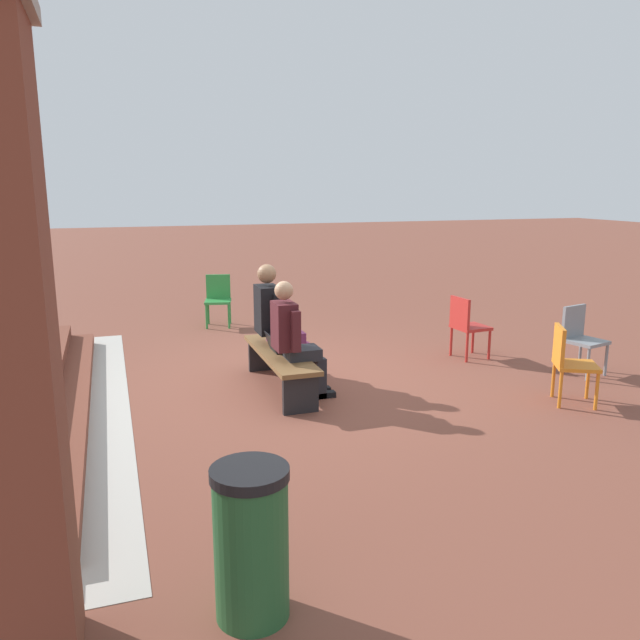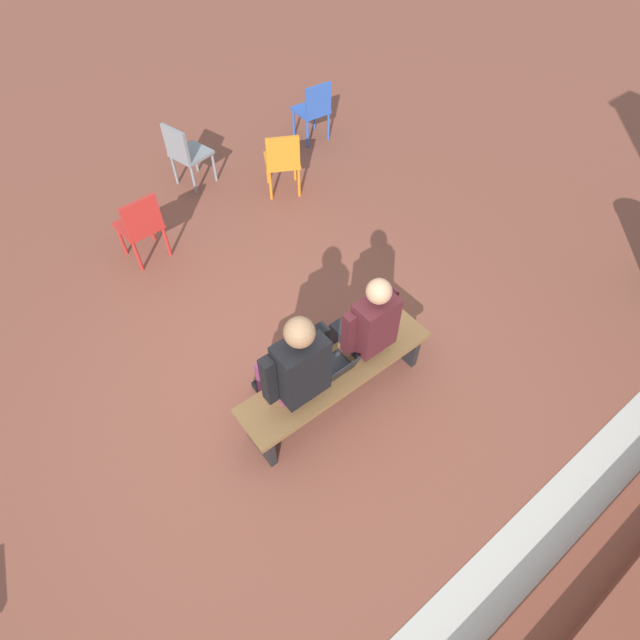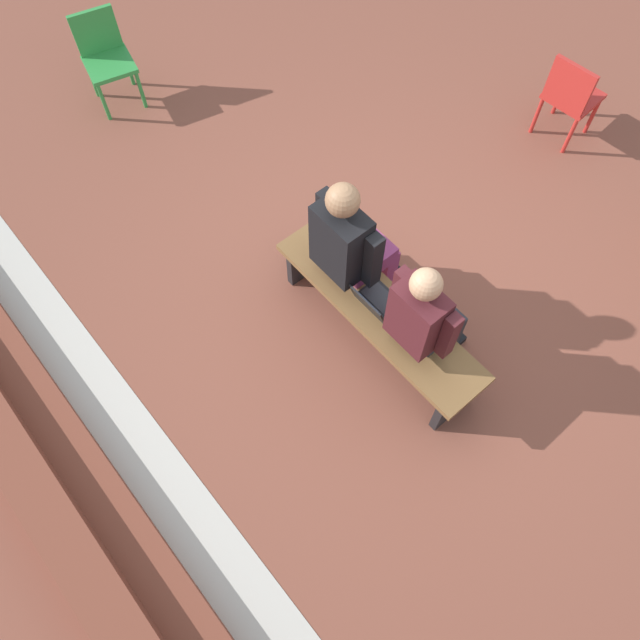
{
  "view_description": "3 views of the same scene",
  "coord_description": "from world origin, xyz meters",
  "px_view_note": "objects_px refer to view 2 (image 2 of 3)",
  "views": [
    {
      "loc": [
        -6.85,
        1.99,
        2.29
      ],
      "look_at": [
        -0.58,
        -0.13,
        0.86
      ],
      "focal_mm": 35.0,
      "sensor_mm": 36.0,
      "label": 1
    },
    {
      "loc": [
        1.31,
        1.99,
        3.9
      ],
      "look_at": [
        -0.41,
        -0.2,
        0.56
      ],
      "focal_mm": 28.0,
      "sensor_mm": 36.0,
      "label": 2
    },
    {
      "loc": [
        -1.67,
        1.99,
        4.25
      ],
      "look_at": [
        -0.16,
        0.71,
        0.71
      ],
      "focal_mm": 35.0,
      "sensor_mm": 36.0,
      "label": 3
    }
  ],
  "objects_px": {
    "plastic_chair_near_bench_right": "(283,160)",
    "person_student": "(365,326)",
    "person_adult": "(293,368)",
    "plastic_chair_far_right": "(185,152)",
    "plastic_chair_near_bench_left": "(141,224)",
    "bench": "(337,376)",
    "plastic_chair_by_pillar": "(314,108)",
    "laptop": "(335,369)"
  },
  "relations": [
    {
      "from": "person_adult",
      "to": "plastic_chair_far_right",
      "type": "height_order",
      "value": "person_adult"
    },
    {
      "from": "person_student",
      "to": "person_adult",
      "type": "height_order",
      "value": "person_adult"
    },
    {
      "from": "person_adult",
      "to": "plastic_chair_near_bench_right",
      "type": "height_order",
      "value": "person_adult"
    },
    {
      "from": "plastic_chair_near_bench_left",
      "to": "plastic_chair_by_pillar",
      "type": "distance_m",
      "value": 3.1
    },
    {
      "from": "bench",
      "to": "plastic_chair_by_pillar",
      "type": "xyz_separation_m",
      "value": [
        -2.5,
        -3.56,
        0.13
      ]
    },
    {
      "from": "person_student",
      "to": "laptop",
      "type": "bearing_deg",
      "value": 11.63
    },
    {
      "from": "person_adult",
      "to": "plastic_chair_far_right",
      "type": "xyz_separation_m",
      "value": [
        -0.96,
        -3.61,
        -0.26
      ]
    },
    {
      "from": "bench",
      "to": "person_adult",
      "type": "height_order",
      "value": "person_adult"
    },
    {
      "from": "person_student",
      "to": "laptop",
      "type": "xyz_separation_m",
      "value": [
        0.38,
        0.08,
        -0.2
      ]
    },
    {
      "from": "person_adult",
      "to": "plastic_chair_by_pillar",
      "type": "distance_m",
      "value": 4.54
    },
    {
      "from": "plastic_chair_near_bench_right",
      "to": "bench",
      "type": "bearing_deg",
      "value": 63.01
    },
    {
      "from": "person_student",
      "to": "plastic_chair_far_right",
      "type": "bearing_deg",
      "value": -93.54
    },
    {
      "from": "bench",
      "to": "plastic_chair_far_right",
      "type": "relative_size",
      "value": 2.14
    },
    {
      "from": "person_student",
      "to": "person_adult",
      "type": "bearing_deg",
      "value": -0.42
    },
    {
      "from": "person_adult",
      "to": "person_student",
      "type": "bearing_deg",
      "value": 179.58
    },
    {
      "from": "plastic_chair_by_pillar",
      "to": "plastic_chair_near_bench_left",
      "type": "bearing_deg",
      "value": 15.85
    },
    {
      "from": "plastic_chair_near_bench_left",
      "to": "person_student",
      "type": "bearing_deg",
      "value": 107.32
    },
    {
      "from": "bench",
      "to": "laptop",
      "type": "bearing_deg",
      "value": 21.94
    },
    {
      "from": "person_adult",
      "to": "plastic_chair_near_bench_right",
      "type": "distance_m",
      "value": 3.28
    },
    {
      "from": "person_student",
      "to": "plastic_chair_by_pillar",
      "type": "relative_size",
      "value": 1.56
    },
    {
      "from": "person_adult",
      "to": "plastic_chair_by_pillar",
      "type": "relative_size",
      "value": 1.66
    },
    {
      "from": "person_student",
      "to": "plastic_chair_near_bench_right",
      "type": "relative_size",
      "value": 1.56
    },
    {
      "from": "person_adult",
      "to": "laptop",
      "type": "bearing_deg",
      "value": 166.94
    },
    {
      "from": "person_adult",
      "to": "plastic_chair_by_pillar",
      "type": "xyz_separation_m",
      "value": [
        -2.89,
        -3.49,
        -0.26
      ]
    },
    {
      "from": "person_student",
      "to": "laptop",
      "type": "distance_m",
      "value": 0.43
    },
    {
      "from": "laptop",
      "to": "plastic_chair_by_pillar",
      "type": "bearing_deg",
      "value": -125.29
    },
    {
      "from": "person_adult",
      "to": "plastic_chair_by_pillar",
      "type": "bearing_deg",
      "value": -129.58
    },
    {
      "from": "person_adult",
      "to": "plastic_chair_near_bench_left",
      "type": "relative_size",
      "value": 1.66
    },
    {
      "from": "bench",
      "to": "plastic_chair_near_bench_right",
      "type": "distance_m",
      "value": 3.13
    },
    {
      "from": "plastic_chair_near_bench_left",
      "to": "plastic_chair_near_bench_right",
      "type": "relative_size",
      "value": 1.0
    },
    {
      "from": "plastic_chair_far_right",
      "to": "person_student",
      "type": "bearing_deg",
      "value": 86.46
    },
    {
      "from": "person_student",
      "to": "plastic_chair_far_right",
      "type": "xyz_separation_m",
      "value": [
        -0.22,
        -3.62,
        -0.22
      ]
    },
    {
      "from": "plastic_chair_near_bench_left",
      "to": "plastic_chair_far_right",
      "type": "distance_m",
      "value": 1.43
    },
    {
      "from": "plastic_chair_near_bench_left",
      "to": "plastic_chair_by_pillar",
      "type": "xyz_separation_m",
      "value": [
        -2.98,
        -0.85,
        0.0
      ]
    },
    {
      "from": "plastic_chair_far_right",
      "to": "plastic_chair_by_pillar",
      "type": "bearing_deg",
      "value": 176.52
    },
    {
      "from": "person_student",
      "to": "laptop",
      "type": "height_order",
      "value": "person_student"
    },
    {
      "from": "person_adult",
      "to": "laptop",
      "type": "relative_size",
      "value": 4.37
    },
    {
      "from": "plastic_chair_near_bench_left",
      "to": "plastic_chair_near_bench_right",
      "type": "distance_m",
      "value": 1.9
    },
    {
      "from": "plastic_chair_by_pillar",
      "to": "plastic_chair_far_right",
      "type": "distance_m",
      "value": 1.93
    },
    {
      "from": "plastic_chair_by_pillar",
      "to": "bench",
      "type": "bearing_deg",
      "value": 54.94
    },
    {
      "from": "plastic_chair_near_bench_right",
      "to": "person_student",
      "type": "bearing_deg",
      "value": 68.45
    },
    {
      "from": "bench",
      "to": "plastic_chair_by_pillar",
      "type": "height_order",
      "value": "plastic_chair_by_pillar"
    }
  ]
}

